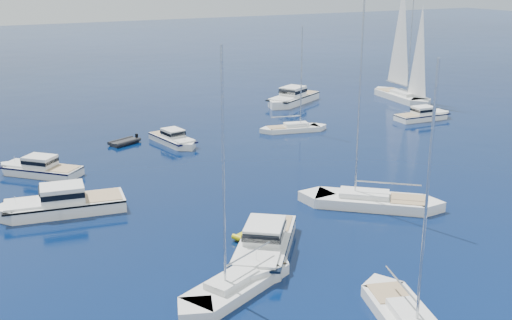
{
  "coord_description": "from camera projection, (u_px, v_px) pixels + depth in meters",
  "views": [
    {
      "loc": [
        -26.88,
        -17.88,
        17.57
      ],
      "look_at": [
        -3.11,
        26.59,
        2.2
      ],
      "focal_mm": 44.3,
      "sensor_mm": 36.0,
      "label": 1
    }
  ],
  "objects": [
    {
      "name": "sailboat_centre",
      "position": [
        293.0,
        131.0,
        70.97
      ],
      "size": [
        8.5,
        3.94,
        12.1
      ],
      "primitive_type": null,
      "rotation": [
        0.0,
        0.0,
        4.49
      ],
      "color": "white",
      "rests_on": "ground"
    },
    {
      "name": "motor_cruiser_left",
      "position": [
        264.0,
        255.0,
        40.36
      ],
      "size": [
        8.74,
        10.03,
        2.69
      ],
      "primitive_type": null,
      "rotation": [
        0.0,
        0.0,
        2.48
      ],
      "color": "silver",
      "rests_on": "ground"
    },
    {
      "name": "motor_cruiser_horizon",
      "position": [
        174.0,
        144.0,
        65.84
      ],
      "size": [
        3.46,
        7.83,
        1.99
      ],
      "primitive_type": null,
      "rotation": [
        0.0,
        0.0,
        3.3
      ],
      "color": "white",
      "rests_on": "ground"
    },
    {
      "name": "motor_cruiser_centre",
      "position": [
        61.0,
        213.0,
        47.32
      ],
      "size": [
        10.75,
        4.75,
        2.73
      ],
      "primitive_type": null,
      "rotation": [
        0.0,
        0.0,
        1.42
      ],
      "color": "silver",
      "rests_on": "ground"
    },
    {
      "name": "sailboat_sails_far",
      "position": [
        401.0,
        100.0,
        87.97
      ],
      "size": [
        4.76,
        12.97,
        18.63
      ],
      "primitive_type": null,
      "rotation": [
        0.0,
        0.0,
        3.02
      ],
      "color": "silver",
      "rests_on": "ground"
    },
    {
      "name": "tender_yellow",
      "position": [
        260.0,
        243.0,
        42.01
      ],
      "size": [
        3.42,
        4.25,
        0.95
      ],
      "primitive_type": null,
      "rotation": [
        0.0,
        0.0,
        0.43
      ],
      "color": "#C9BD0B",
      "rests_on": "ground"
    },
    {
      "name": "motor_cruiser_far_r",
      "position": [
        423.0,
        119.0,
        76.41
      ],
      "size": [
        8.07,
        2.9,
        2.08
      ],
      "primitive_type": null,
      "rotation": [
        0.0,
        0.0,
        4.65
      ],
      "color": "white",
      "rests_on": "ground"
    },
    {
      "name": "motor_cruiser_distant",
      "position": [
        292.0,
        103.0,
        85.56
      ],
      "size": [
        11.11,
        8.25,
        2.86
      ],
      "primitive_type": null,
      "rotation": [
        0.0,
        0.0,
        2.09
      ],
      "color": "white",
      "rests_on": "ground"
    },
    {
      "name": "sailboat_mid_r",
      "position": [
        370.0,
        206.0,
        48.62
      ],
      "size": [
        10.82,
        9.98,
        17.2
      ],
      "primitive_type": null,
      "rotation": [
        0.0,
        0.0,
        0.85
      ],
      "color": "white",
      "rests_on": "ground"
    },
    {
      "name": "tender_grey_far",
      "position": [
        125.0,
        144.0,
        65.78
      ],
      "size": [
        3.88,
        3.11,
        0.95
      ],
      "primitive_type": null,
      "rotation": [
        0.0,
        0.0,
        1.99
      ],
      "color": "black",
      "rests_on": "ground"
    },
    {
      "name": "sailboat_mid_l",
      "position": [
        236.0,
        290.0,
        35.92
      ],
      "size": [
        10.04,
        6.47,
        14.51
      ],
      "primitive_type": null,
      "rotation": [
        0.0,
        0.0,
        2.0
      ],
      "color": "silver",
      "rests_on": "ground"
    },
    {
      "name": "motor_cruiser_far_l",
      "position": [
        40.0,
        174.0,
        56.04
      ],
      "size": [
        7.73,
        7.81,
        2.21
      ],
      "primitive_type": null,
      "rotation": [
        0.0,
        0.0,
        0.78
      ],
      "color": "silver",
      "rests_on": "ground"
    }
  ]
}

